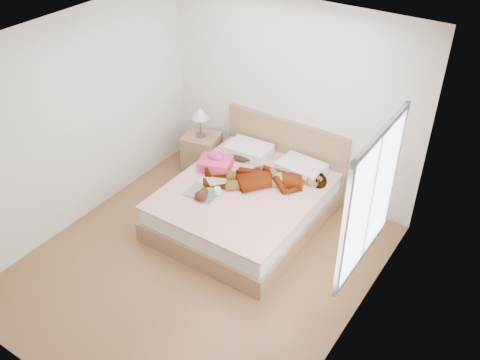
{
  "coord_description": "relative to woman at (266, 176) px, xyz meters",
  "views": [
    {
      "loc": [
        2.92,
        -3.51,
        4.34
      ],
      "look_at": [
        0.0,
        0.85,
        0.7
      ],
      "focal_mm": 40.0,
      "sensor_mm": 36.0,
      "label": 1
    }
  ],
  "objects": [
    {
      "name": "magazine",
      "position": [
        -0.52,
        -0.62,
        -0.1
      ],
      "size": [
        0.46,
        0.31,
        0.03
      ],
      "color": "white",
      "rests_on": "bed"
    },
    {
      "name": "coffee_mug",
      "position": [
        -0.36,
        -0.52,
        -0.06
      ],
      "size": [
        0.12,
        0.09,
        0.09
      ],
      "color": "white",
      "rests_on": "bed"
    },
    {
      "name": "plush_toy",
      "position": [
        -0.46,
        -0.71,
        -0.04
      ],
      "size": [
        0.17,
        0.24,
        0.12
      ],
      "color": "black",
      "rests_on": "bed"
    },
    {
      "name": "bed",
      "position": [
        -0.15,
        -0.16,
        -0.34
      ],
      "size": [
        1.8,
        2.08,
        1.0
      ],
      "color": "#895F3F",
      "rests_on": "ground"
    },
    {
      "name": "room_shell",
      "position": [
        1.63,
        -0.9,
        0.88
      ],
      "size": [
        4.0,
        4.0,
        4.0
      ],
      "color": "white",
      "rests_on": "ground"
    },
    {
      "name": "hair",
      "position": [
        -0.57,
        0.45,
        -0.07
      ],
      "size": [
        0.45,
        0.54,
        0.08
      ],
      "primitive_type": "ellipsoid",
      "rotation": [
        0.0,
        0.0,
        0.05
      ],
      "color": "black",
      "rests_on": "bed"
    },
    {
      "name": "towel",
      "position": [
        -0.73,
        -0.05,
        -0.02
      ],
      "size": [
        0.49,
        0.44,
        0.21
      ],
      "color": "#FE457B",
      "rests_on": "bed"
    },
    {
      "name": "woman",
      "position": [
        0.0,
        0.0,
        0.0
      ],
      "size": [
        1.63,
        1.33,
        0.21
      ],
      "primitive_type": "imported",
      "rotation": [
        0.0,
        0.0,
        -1.0
      ],
      "color": "white",
      "rests_on": "bed"
    },
    {
      "name": "ground",
      "position": [
        -0.15,
        -1.2,
        -0.62
      ],
      "size": [
        4.0,
        4.0,
        0.0
      ],
      "primitive_type": "plane",
      "color": "#4D2918",
      "rests_on": "ground"
    },
    {
      "name": "nightstand",
      "position": [
        -1.3,
        0.39,
        -0.28
      ],
      "size": [
        0.56,
        0.52,
        1.03
      ],
      "color": "brown",
      "rests_on": "ground"
    },
    {
      "name": "phone",
      "position": [
        -0.5,
        0.4,
        0.07
      ],
      "size": [
        0.08,
        0.1,
        0.05
      ],
      "primitive_type": "cube",
      "rotation": [
        0.44,
        0.0,
        0.57
      ],
      "color": "silver",
      "rests_on": "bed"
    }
  ]
}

